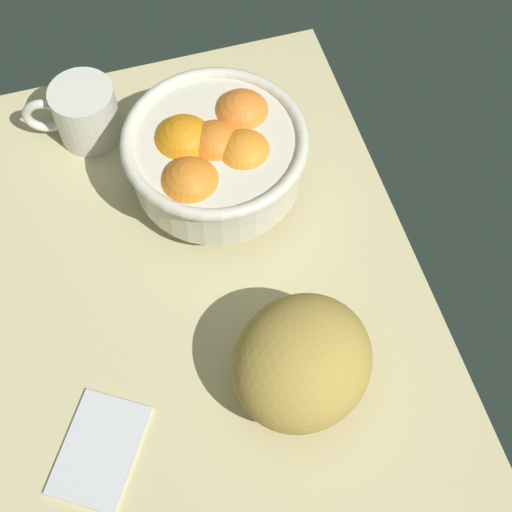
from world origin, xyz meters
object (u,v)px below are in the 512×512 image
at_px(napkin_folded, 99,449).
at_px(mug, 84,113).
at_px(bread_loaf, 302,362).
at_px(fruit_bowl, 215,154).

xyz_separation_m(napkin_folded, mug, (0.43, -0.06, 0.04)).
xyz_separation_m(bread_loaf, mug, (0.42, 0.17, -0.01)).
height_order(bread_loaf, mug, bread_loaf).
xyz_separation_m(fruit_bowl, mug, (0.13, 0.15, -0.03)).
bearing_deg(mug, fruit_bowl, -132.56).
bearing_deg(fruit_bowl, napkin_folded, 144.65).
height_order(fruit_bowl, bread_loaf, fruit_bowl).
relative_size(napkin_folded, mug, 0.95).
height_order(napkin_folded, mug, mug).
bearing_deg(mug, bread_loaf, -158.07).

